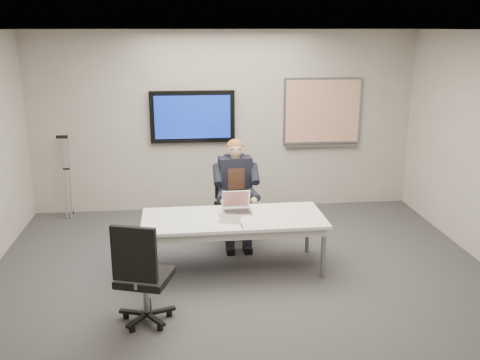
{
  "coord_description": "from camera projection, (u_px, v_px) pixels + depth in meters",
  "views": [
    {
      "loc": [
        -0.65,
        -5.25,
        2.83
      ],
      "look_at": [
        -0.0,
        0.74,
        1.1
      ],
      "focal_mm": 40.0,
      "sensor_mm": 36.0,
      "label": 1
    }
  ],
  "objects": [
    {
      "name": "laptop",
      "position": [
        237.0,
        207.0,
        6.5
      ],
      "size": [
        0.35,
        0.33,
        0.24
      ],
      "rotation": [
        0.0,
        0.0,
        0.03
      ],
      "color": "#B5B5B7",
      "rests_on": "conference_table"
    },
    {
      "name": "whiteboard",
      "position": [
        322.0,
        112.0,
        8.44
      ],
      "size": [
        1.25,
        0.08,
        1.1
      ],
      "color": "gray",
      "rests_on": "wall_back"
    },
    {
      "name": "conference_table",
      "position": [
        233.0,
        223.0,
        6.35
      ],
      "size": [
        2.16,
        0.92,
        0.66
      ],
      "rotation": [
        0.0,
        0.0,
        0.01
      ],
      "color": "white",
      "rests_on": "ground"
    },
    {
      "name": "wall_back",
      "position": [
        225.0,
        122.0,
        8.35
      ],
      "size": [
        6.0,
        0.02,
        2.8
      ],
      "primitive_type": "cube",
      "color": "#9F9990",
      "rests_on": "ground"
    },
    {
      "name": "name_tent",
      "position": [
        230.0,
        218.0,
        6.13
      ],
      "size": [
        0.26,
        0.14,
        0.1
      ],
      "primitive_type": null,
      "rotation": [
        0.0,
        0.0,
        -0.31
      ],
      "color": "silver",
      "rests_on": "conference_table"
    },
    {
      "name": "ceiling",
      "position": [
        249.0,
        30.0,
        5.09
      ],
      "size": [
        6.0,
        6.0,
        0.02
      ],
      "primitive_type": "cube",
      "color": "silver",
      "rests_on": "wall_back"
    },
    {
      "name": "seated_person",
      "position": [
        237.0,
        203.0,
        7.13
      ],
      "size": [
        0.45,
        0.78,
        1.4
      ],
      "rotation": [
        0.0,
        0.0,
        0.09
      ],
      "color": "#1E2533",
      "rests_on": "office_chair_far"
    },
    {
      "name": "crutch",
      "position": [
        67.0,
        175.0,
        8.11
      ],
      "size": [
        0.39,
        0.58,
        1.37
      ],
      "primitive_type": null,
      "rotation": [
        -0.18,
        0.0,
        0.42
      ],
      "color": "#A3A6AB",
      "rests_on": "ground"
    },
    {
      "name": "office_chair_near",
      "position": [
        144.0,
        292.0,
        5.21
      ],
      "size": [
        0.65,
        0.65,
        1.09
      ],
      "rotation": [
        0.0,
        0.0,
        2.83
      ],
      "color": "black",
      "rests_on": "ground"
    },
    {
      "name": "floor",
      "position": [
        247.0,
        295.0,
        5.87
      ],
      "size": [
        6.0,
        6.0,
        0.02
      ],
      "primitive_type": "cube",
      "color": "#373739",
      "rests_on": "ground"
    },
    {
      "name": "pen",
      "position": [
        242.0,
        226.0,
        6.02
      ],
      "size": [
        0.01,
        0.15,
        0.01
      ],
      "primitive_type": "cylinder",
      "rotation": [
        0.0,
        1.57,
        1.55
      ],
      "color": "black",
      "rests_on": "conference_table"
    },
    {
      "name": "tv_display",
      "position": [
        193.0,
        117.0,
        8.22
      ],
      "size": [
        1.3,
        0.09,
        0.8
      ],
      "color": "black",
      "rests_on": "wall_back"
    },
    {
      "name": "wall_front",
      "position": [
        322.0,
        330.0,
        2.61
      ],
      "size": [
        6.0,
        0.02,
        2.8
      ],
      "primitive_type": "cube",
      "color": "#9F9990",
      "rests_on": "ground"
    },
    {
      "name": "office_chair_far",
      "position": [
        234.0,
        214.0,
        7.44
      ],
      "size": [
        0.61,
        0.61,
        1.03
      ],
      "rotation": [
        0.0,
        0.0,
        0.3
      ],
      "color": "black",
      "rests_on": "ground"
    }
  ]
}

